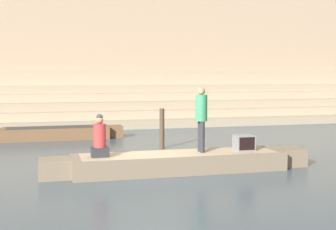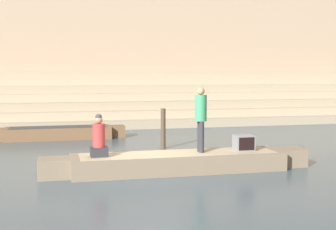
# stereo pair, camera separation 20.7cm
# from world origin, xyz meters

# --- Properties ---
(ground_plane) EXTENTS (120.00, 120.00, 0.00)m
(ground_plane) POSITION_xyz_m (0.00, 0.00, 0.00)
(ground_plane) COLOR #3D4C56
(ghat_steps) EXTENTS (36.00, 5.40, 2.75)m
(ghat_steps) POSITION_xyz_m (0.00, 12.79, 0.98)
(ghat_steps) COLOR gray
(ghat_steps) RESTS_ON ground
(back_wall) EXTENTS (34.20, 1.28, 7.74)m
(back_wall) POSITION_xyz_m (0.00, 15.31, 3.84)
(back_wall) COLOR tan
(back_wall) RESTS_ON ground
(rowboat_main) EXTENTS (7.16, 1.38, 0.49)m
(rowboat_main) POSITION_xyz_m (0.89, -0.19, 0.26)
(rowboat_main) COLOR #756651
(rowboat_main) RESTS_ON ground
(person_standing) EXTENTS (0.31, 0.31, 1.72)m
(person_standing) POSITION_xyz_m (1.49, -0.19, 1.49)
(person_standing) COLOR #28282D
(person_standing) RESTS_ON rowboat_main
(person_rowing) EXTENTS (0.44, 0.34, 1.08)m
(person_rowing) POSITION_xyz_m (-1.19, -0.23, 0.93)
(person_rowing) COLOR #28282D
(person_rowing) RESTS_ON rowboat_main
(tv_set) EXTENTS (0.52, 0.41, 0.42)m
(tv_set) POSITION_xyz_m (2.70, -0.22, 0.70)
(tv_set) COLOR slate
(tv_set) RESTS_ON rowboat_main
(moored_boat_shore) EXTENTS (5.22, 1.19, 0.47)m
(moored_boat_shore) POSITION_xyz_m (-2.11, 6.92, 0.25)
(moored_boat_shore) COLOR brown
(moored_boat_shore) RESTS_ON ground
(mooring_post) EXTENTS (0.16, 0.16, 1.38)m
(mooring_post) POSITION_xyz_m (1.35, 3.58, 0.69)
(mooring_post) COLOR #473828
(mooring_post) RESTS_ON ground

